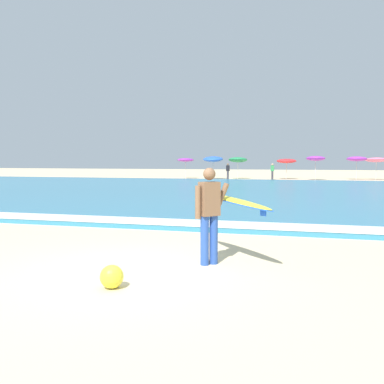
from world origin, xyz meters
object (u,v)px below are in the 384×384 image
at_px(beach_umbrella_3, 287,161).
at_px(beach_umbrella_6, 376,160).
at_px(beachgoer_near_row_mid, 228,171).
at_px(beach_ball, 112,277).
at_px(beach_umbrella_4, 316,158).
at_px(beach_umbrella_2, 238,160).
at_px(surfer_with_board, 220,207).
at_px(beachgoer_near_row_left, 272,171).
at_px(beach_umbrella_5, 357,159).
at_px(beach_umbrella_0, 186,160).
at_px(beach_umbrella_1, 213,159).

xyz_separation_m(beach_umbrella_3, beach_umbrella_6, (8.37, 0.37, 0.11)).
xyz_separation_m(beachgoer_near_row_mid, beach_ball, (4.68, -34.71, -0.67)).
height_order(beach_umbrella_4, beachgoer_near_row_mid, beach_umbrella_4).
bearing_deg(beach_umbrella_2, beach_ball, -83.73).
height_order(surfer_with_board, beachgoer_near_row_left, surfer_with_board).
distance_m(beach_umbrella_5, beach_ball, 38.49).
bearing_deg(beach_umbrella_2, beach_umbrella_0, -171.58).
distance_m(beach_umbrella_0, beach_umbrella_5, 16.72).
xyz_separation_m(surfer_with_board, beachgoer_near_row_left, (-1.69, 33.50, -0.18)).
xyz_separation_m(beach_umbrella_1, beach_umbrella_6, (15.48, 2.14, -0.07)).
xyz_separation_m(surfer_with_board, beach_ball, (-1.21, -1.91, -0.85)).
xyz_separation_m(beach_umbrella_1, beachgoer_near_row_left, (5.92, -0.44, -1.14)).
height_order(beach_umbrella_1, beach_umbrella_6, beach_umbrella_1).
bearing_deg(beach_umbrella_1, beach_umbrella_2, 23.22).
xyz_separation_m(beach_umbrella_4, beach_umbrella_6, (5.61, 2.16, -0.13)).
xyz_separation_m(beach_umbrella_0, beachgoer_near_row_mid, (4.66, -1.36, -1.07)).
distance_m(surfer_with_board, beachgoer_near_row_left, 33.54).
height_order(surfer_with_board, beach_umbrella_4, beach_umbrella_4).
distance_m(beachgoer_near_row_mid, beach_ball, 35.03).
xyz_separation_m(beach_umbrella_1, beach_umbrella_2, (2.35, 1.01, -0.06)).
xyz_separation_m(beach_umbrella_0, beach_umbrella_2, (5.29, 0.78, 0.01)).
bearing_deg(beach_umbrella_4, beach_umbrella_6, 21.05).
bearing_deg(beachgoer_near_row_left, beach_ball, -89.22).
bearing_deg(beach_umbrella_2, beach_umbrella_1, -156.78).
height_order(beach_umbrella_5, beach_ball, beach_umbrella_5).
relative_size(beach_umbrella_2, beach_umbrella_6, 1.02).
bearing_deg(beach_umbrella_6, beachgoer_near_row_mid, -166.63).
bearing_deg(beach_umbrella_5, beach_umbrella_2, -175.49).
bearing_deg(beach_umbrella_2, beach_umbrella_4, -7.78).
distance_m(beach_umbrella_1, beachgoer_near_row_left, 6.04).
distance_m(beach_umbrella_2, beach_umbrella_5, 11.38).
distance_m(beach_umbrella_1, beach_umbrella_5, 13.82).
xyz_separation_m(beach_umbrella_6, beachgoer_near_row_left, (-9.57, -2.57, -1.07)).
bearing_deg(surfer_with_board, beach_umbrella_4, 86.17).
height_order(beachgoer_near_row_left, beachgoer_near_row_mid, same).
bearing_deg(beachgoer_near_row_left, surfer_with_board, -87.11).
height_order(surfer_with_board, beach_ball, surfer_with_board).
distance_m(beach_umbrella_0, beachgoer_near_row_left, 8.95).
height_order(beach_umbrella_1, beach_umbrella_2, beach_umbrella_1).
relative_size(beach_umbrella_0, beach_umbrella_3, 1.03).
relative_size(beach_umbrella_3, beachgoer_near_row_left, 1.30).
bearing_deg(beach_umbrella_4, beach_umbrella_3, 147.11).
relative_size(beachgoer_near_row_mid, beach_ball, 4.59).
bearing_deg(beach_umbrella_4, beachgoer_near_row_left, -174.00).
height_order(beach_umbrella_2, beach_umbrella_5, beach_umbrella_5).
height_order(beach_umbrella_0, beach_umbrella_6, beach_umbrella_6).
bearing_deg(beach_umbrella_6, beach_umbrella_4, -158.95).
relative_size(beach_umbrella_0, beach_umbrella_5, 0.93).
xyz_separation_m(beach_umbrella_0, beach_umbrella_3, (10.06, 1.54, -0.11)).
distance_m(beach_umbrella_1, beach_ball, 36.46).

